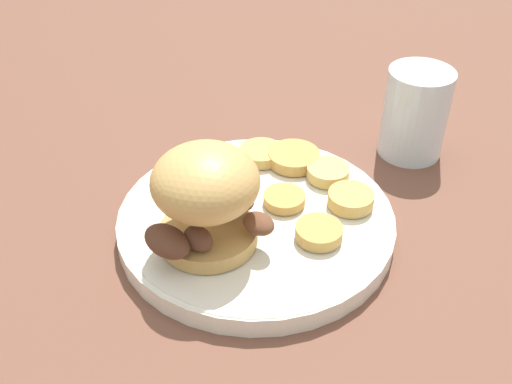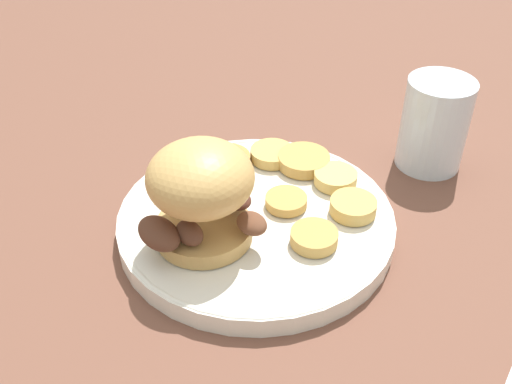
{
  "view_description": "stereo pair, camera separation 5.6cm",
  "coord_description": "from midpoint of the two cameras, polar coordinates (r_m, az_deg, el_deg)",
  "views": [
    {
      "loc": [
        0.3,
        0.33,
        0.39
      ],
      "look_at": [
        0.0,
        0.0,
        0.05
      ],
      "focal_mm": 42.0,
      "sensor_mm": 36.0,
      "label": 1
    },
    {
      "loc": [
        0.26,
        0.36,
        0.39
      ],
      "look_at": [
        0.0,
        0.0,
        0.05
      ],
      "focal_mm": 42.0,
      "sensor_mm": 36.0,
      "label": 2
    }
  ],
  "objects": [
    {
      "name": "potato_round_3",
      "position": [
        0.55,
        3.09,
        -3.98
      ],
      "size": [
        0.04,
        0.04,
        0.01
      ],
      "primitive_type": "cylinder",
      "color": "tan",
      "rests_on": "dinner_plate"
    },
    {
      "name": "drinking_glass",
      "position": [
        0.69,
        12.68,
        7.27
      ],
      "size": [
        0.07,
        0.07,
        0.1
      ],
      "color": "silver",
      "rests_on": "ground_plane"
    },
    {
      "name": "potato_round_4",
      "position": [
        0.59,
        6.32,
        -0.77
      ],
      "size": [
        0.04,
        0.04,
        0.01
      ],
      "primitive_type": "cylinder",
      "color": "tan",
      "rests_on": "dinner_plate"
    },
    {
      "name": "dinner_plate",
      "position": [
        0.58,
        -2.76,
        -2.81
      ],
      "size": [
        0.27,
        0.27,
        0.02
      ],
      "color": "white",
      "rests_on": "ground_plane"
    },
    {
      "name": "potato_round_2",
      "position": [
        0.65,
        -1.98,
        3.62
      ],
      "size": [
        0.05,
        0.05,
        0.01
      ],
      "primitive_type": "cylinder",
      "color": "tan",
      "rests_on": "dinner_plate"
    },
    {
      "name": "potato_round_0",
      "position": [
        0.62,
        4.31,
        1.8
      ],
      "size": [
        0.04,
        0.04,
        0.01
      ],
      "primitive_type": "cylinder",
      "color": "#DBB766",
      "rests_on": "dinner_plate"
    },
    {
      "name": "potato_round_5",
      "position": [
        0.64,
        1.12,
        3.23
      ],
      "size": [
        0.06,
        0.06,
        0.01
      ],
      "primitive_type": "cylinder",
      "color": "tan",
      "rests_on": "dinner_plate"
    },
    {
      "name": "potato_round_6",
      "position": [
        0.64,
        -6.18,
        2.78
      ],
      "size": [
        0.05,
        0.05,
        0.01
      ],
      "primitive_type": "cylinder",
      "color": "#BC8942",
      "rests_on": "dinner_plate"
    },
    {
      "name": "ground_plane",
      "position": [
        0.59,
        -2.72,
        -3.7
      ],
      "size": [
        4.0,
        4.0,
        0.0
      ],
      "primitive_type": "plane",
      "color": "brown"
    },
    {
      "name": "sandwich",
      "position": [
        0.52,
        -8.04,
        -0.38
      ],
      "size": [
        0.11,
        0.1,
        0.1
      ],
      "color": "tan",
      "rests_on": "dinner_plate"
    },
    {
      "name": "potato_round_1",
      "position": [
        0.59,
        -0.02,
        -0.76
      ],
      "size": [
        0.04,
        0.04,
        0.01
      ],
      "primitive_type": "cylinder",
      "color": "tan",
      "rests_on": "dinner_plate"
    }
  ]
}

